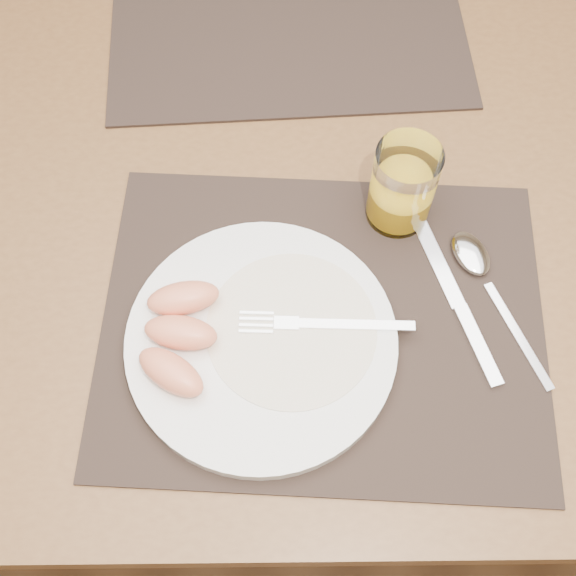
{
  "coord_description": "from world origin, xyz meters",
  "views": [
    {
      "loc": [
        -0.03,
        -0.52,
        1.43
      ],
      "look_at": [
        -0.02,
        -0.19,
        0.77
      ],
      "focal_mm": 45.0,
      "sensor_mm": 36.0,
      "label": 1
    }
  ],
  "objects_px": {
    "table": "(305,191)",
    "juice_glass": "(402,189)",
    "fork": "(311,324)",
    "placemat_far": "(287,12)",
    "plate": "(261,342)",
    "spoon": "(478,265)",
    "placemat_near": "(323,323)",
    "knife": "(459,306)"
  },
  "relations": [
    {
      "from": "fork",
      "to": "spoon",
      "type": "relative_size",
      "value": 0.94
    },
    {
      "from": "placemat_far",
      "to": "knife",
      "type": "bearing_deg",
      "value": -67.79
    },
    {
      "from": "fork",
      "to": "plate",
      "type": "bearing_deg",
      "value": -163.46
    },
    {
      "from": "knife",
      "to": "plate",
      "type": "bearing_deg",
      "value": -169.03
    },
    {
      "from": "plate",
      "to": "placemat_far",
      "type": "bearing_deg",
      "value": 86.42
    },
    {
      "from": "placemat_near",
      "to": "plate",
      "type": "height_order",
      "value": "plate"
    },
    {
      "from": "table",
      "to": "fork",
      "type": "relative_size",
      "value": 8.0
    },
    {
      "from": "placemat_near",
      "to": "spoon",
      "type": "distance_m",
      "value": 0.18
    },
    {
      "from": "placemat_far",
      "to": "fork",
      "type": "height_order",
      "value": "fork"
    },
    {
      "from": "juice_glass",
      "to": "knife",
      "type": "bearing_deg",
      "value": -64.55
    },
    {
      "from": "plate",
      "to": "spoon",
      "type": "distance_m",
      "value": 0.24
    },
    {
      "from": "placemat_near",
      "to": "table",
      "type": "bearing_deg",
      "value": 93.16
    },
    {
      "from": "knife",
      "to": "juice_glass",
      "type": "distance_m",
      "value": 0.14
    },
    {
      "from": "table",
      "to": "fork",
      "type": "distance_m",
      "value": 0.25
    },
    {
      "from": "placemat_far",
      "to": "plate",
      "type": "xyz_separation_m",
      "value": [
        -0.03,
        -0.46,
        0.01
      ]
    },
    {
      "from": "table",
      "to": "juice_glass",
      "type": "distance_m",
      "value": 0.19
    },
    {
      "from": "plate",
      "to": "fork",
      "type": "distance_m",
      "value": 0.05
    },
    {
      "from": "placemat_far",
      "to": "spoon",
      "type": "relative_size",
      "value": 2.42
    },
    {
      "from": "placemat_far",
      "to": "fork",
      "type": "bearing_deg",
      "value": -87.44
    },
    {
      "from": "table",
      "to": "placemat_far",
      "type": "relative_size",
      "value": 3.11
    },
    {
      "from": "placemat_near",
      "to": "knife",
      "type": "xyz_separation_m",
      "value": [
        0.14,
        0.01,
        0.0
      ]
    },
    {
      "from": "fork",
      "to": "table",
      "type": "bearing_deg",
      "value": 89.76
    },
    {
      "from": "spoon",
      "to": "table",
      "type": "bearing_deg",
      "value": 138.07
    },
    {
      "from": "table",
      "to": "spoon",
      "type": "distance_m",
      "value": 0.26
    },
    {
      "from": "knife",
      "to": "fork",
      "type": "bearing_deg",
      "value": -170.87
    },
    {
      "from": "spoon",
      "to": "juice_glass",
      "type": "xyz_separation_m",
      "value": [
        -0.08,
        0.07,
        0.04
      ]
    },
    {
      "from": "placemat_far",
      "to": "plate",
      "type": "bearing_deg",
      "value": -93.58
    },
    {
      "from": "table",
      "to": "placemat_near",
      "type": "relative_size",
      "value": 3.11
    },
    {
      "from": "placemat_near",
      "to": "placemat_far",
      "type": "bearing_deg",
      "value": 94.32
    },
    {
      "from": "placemat_near",
      "to": "placemat_far",
      "type": "relative_size",
      "value": 1.0
    },
    {
      "from": "placemat_near",
      "to": "plate",
      "type": "bearing_deg",
      "value": -158.42
    },
    {
      "from": "placemat_far",
      "to": "spoon",
      "type": "bearing_deg",
      "value": -62.41
    },
    {
      "from": "plate",
      "to": "placemat_near",
      "type": "bearing_deg",
      "value": 21.58
    },
    {
      "from": "fork",
      "to": "spoon",
      "type": "distance_m",
      "value": 0.19
    },
    {
      "from": "fork",
      "to": "knife",
      "type": "bearing_deg",
      "value": 9.13
    },
    {
      "from": "juice_glass",
      "to": "table",
      "type": "bearing_deg",
      "value": 137.55
    },
    {
      "from": "placemat_near",
      "to": "fork",
      "type": "distance_m",
      "value": 0.03
    },
    {
      "from": "fork",
      "to": "knife",
      "type": "height_order",
      "value": "fork"
    },
    {
      "from": "plate",
      "to": "knife",
      "type": "distance_m",
      "value": 0.21
    },
    {
      "from": "table",
      "to": "placemat_far",
      "type": "distance_m",
      "value": 0.24
    },
    {
      "from": "placemat_far",
      "to": "juice_glass",
      "type": "xyz_separation_m",
      "value": [
        0.12,
        -0.31,
        0.05
      ]
    },
    {
      "from": "fork",
      "to": "juice_glass",
      "type": "distance_m",
      "value": 0.17
    }
  ]
}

